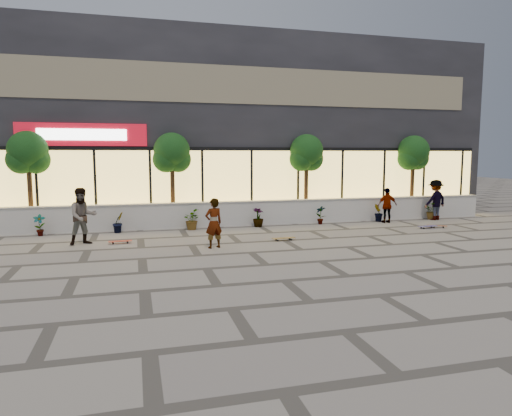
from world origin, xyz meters
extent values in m
plane|color=gray|center=(0.00, 0.00, 0.00)|extent=(80.00, 80.00, 0.00)
cube|color=silver|center=(0.00, 7.00, 0.50)|extent=(22.00, 0.35, 1.00)
cube|color=#B2AFA8|center=(0.00, 7.00, 1.02)|extent=(22.00, 0.42, 0.04)
cube|color=#222227|center=(0.00, 12.50, 4.25)|extent=(24.00, 9.00, 8.50)
cube|color=#FFD466|center=(0.00, 7.98, 1.70)|extent=(23.04, 0.05, 3.00)
cube|color=black|center=(0.00, 7.95, 3.25)|extent=(23.04, 0.08, 0.15)
cube|color=#A60B1A|center=(-7.00, 7.93, 3.80)|extent=(5.00, 0.10, 0.90)
cube|color=white|center=(-7.00, 7.86, 3.80)|extent=(3.40, 0.06, 0.45)
cube|color=brown|center=(0.00, 7.98, 6.00)|extent=(21.60, 0.05, 1.60)
imported|color=#163C13|center=(-8.50, 6.45, 0.41)|extent=(0.43, 0.29, 0.81)
imported|color=#163C13|center=(-5.70, 6.45, 0.41)|extent=(0.57, 0.57, 0.81)
imported|color=#163C13|center=(-2.90, 6.45, 0.41)|extent=(0.68, 0.77, 0.81)
imported|color=#163C13|center=(-0.10, 6.45, 0.41)|extent=(0.64, 0.64, 0.81)
imported|color=#163C13|center=(2.70, 6.45, 0.41)|extent=(0.46, 0.35, 0.81)
imported|color=#163C13|center=(5.50, 6.45, 0.41)|extent=(0.55, 0.57, 0.81)
imported|color=#163C13|center=(8.30, 6.45, 0.41)|extent=(0.77, 0.84, 0.81)
cylinder|color=#402417|center=(-9.00, 7.70, 1.62)|extent=(0.18, 0.18, 3.24)
sphere|color=#163C13|center=(-9.00, 7.70, 3.17)|extent=(1.50, 1.50, 1.50)
sphere|color=#163C13|center=(-9.25, 7.65, 2.81)|extent=(1.10, 1.10, 1.10)
sphere|color=#163C13|center=(-8.75, 7.75, 2.81)|extent=(1.10, 1.10, 1.10)
cylinder|color=#402417|center=(-3.50, 7.70, 1.62)|extent=(0.18, 0.18, 3.24)
sphere|color=#163C13|center=(-3.50, 7.70, 3.17)|extent=(1.50, 1.50, 1.50)
sphere|color=#163C13|center=(-3.75, 7.65, 2.81)|extent=(1.10, 1.10, 1.10)
sphere|color=#163C13|center=(-3.25, 7.75, 2.81)|extent=(1.10, 1.10, 1.10)
cylinder|color=#402417|center=(2.50, 7.70, 1.62)|extent=(0.18, 0.18, 3.24)
sphere|color=#163C13|center=(2.50, 7.70, 3.17)|extent=(1.50, 1.50, 1.50)
sphere|color=#163C13|center=(2.25, 7.65, 2.81)|extent=(1.10, 1.10, 1.10)
sphere|color=#163C13|center=(2.75, 7.75, 2.81)|extent=(1.10, 1.10, 1.10)
cylinder|color=#402417|center=(8.00, 7.70, 1.62)|extent=(0.18, 0.18, 3.24)
sphere|color=#163C13|center=(8.00, 7.70, 3.17)|extent=(1.50, 1.50, 1.50)
sphere|color=#163C13|center=(7.75, 7.65, 2.81)|extent=(1.10, 1.10, 1.10)
sphere|color=#163C13|center=(8.25, 7.75, 2.81)|extent=(1.10, 1.10, 1.10)
imported|color=silver|center=(-2.62, 2.63, 0.81)|extent=(0.68, 0.55, 1.62)
imported|color=tan|center=(-6.75, 4.34, 0.95)|extent=(1.12, 1.00, 1.91)
imported|color=silver|center=(5.70, 6.06, 0.77)|extent=(0.92, 0.42, 1.55)
imported|color=maroon|center=(8.31, 6.30, 0.93)|extent=(1.33, 0.96, 1.85)
cube|color=olive|center=(-0.04, 3.25, 0.09)|extent=(0.85, 0.28, 0.02)
cylinder|color=black|center=(0.21, 3.35, 0.03)|extent=(0.06, 0.04, 0.06)
cylinder|color=black|center=(0.22, 3.20, 0.03)|extent=(0.06, 0.04, 0.06)
cylinder|color=black|center=(-0.30, 3.31, 0.03)|extent=(0.06, 0.04, 0.06)
cylinder|color=black|center=(-0.29, 3.16, 0.03)|extent=(0.06, 0.04, 0.06)
cube|color=#AD3220|center=(-5.58, 4.17, 0.08)|extent=(0.78, 0.25, 0.02)
cylinder|color=black|center=(-5.34, 4.25, 0.03)|extent=(0.06, 0.03, 0.06)
cylinder|color=black|center=(-5.33, 4.12, 0.03)|extent=(0.06, 0.03, 0.06)
cylinder|color=black|center=(-5.82, 4.22, 0.03)|extent=(0.06, 0.03, 0.06)
cylinder|color=black|center=(-5.81, 4.08, 0.03)|extent=(0.06, 0.03, 0.06)
cube|color=brown|center=(7.00, 4.33, 0.08)|extent=(0.75, 0.58, 0.02)
cylinder|color=black|center=(7.24, 4.26, 0.03)|extent=(0.06, 0.05, 0.06)
cylinder|color=black|center=(7.16, 4.14, 0.03)|extent=(0.06, 0.05, 0.06)
cylinder|color=black|center=(6.84, 4.52, 0.03)|extent=(0.06, 0.05, 0.06)
cylinder|color=black|center=(6.76, 4.40, 0.03)|extent=(0.06, 0.05, 0.06)
cube|color=#4C457F|center=(6.50, 4.26, 0.09)|extent=(0.88, 0.31, 0.02)
cylinder|color=black|center=(6.75, 4.37, 0.03)|extent=(0.07, 0.04, 0.06)
cylinder|color=black|center=(6.77, 4.21, 0.03)|extent=(0.07, 0.04, 0.06)
cylinder|color=black|center=(6.23, 4.31, 0.03)|extent=(0.07, 0.04, 0.06)
cylinder|color=black|center=(6.25, 4.16, 0.03)|extent=(0.07, 0.04, 0.06)
camera|label=1|loc=(-5.04, -11.72, 3.01)|focal=32.00mm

